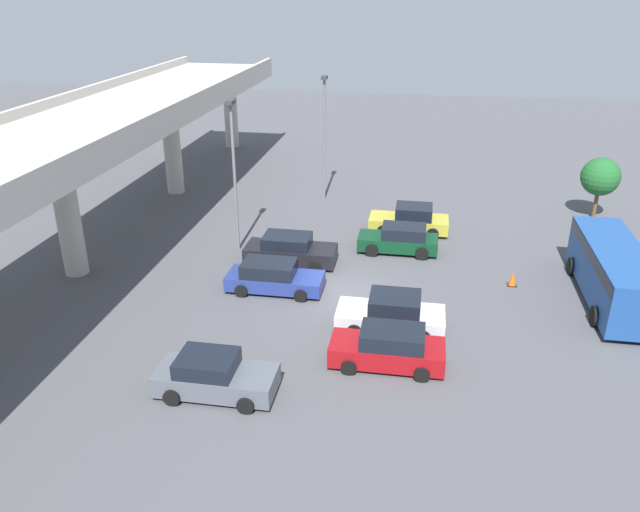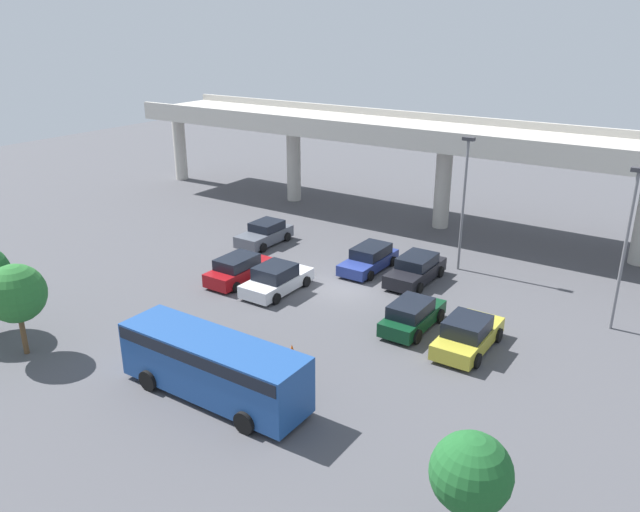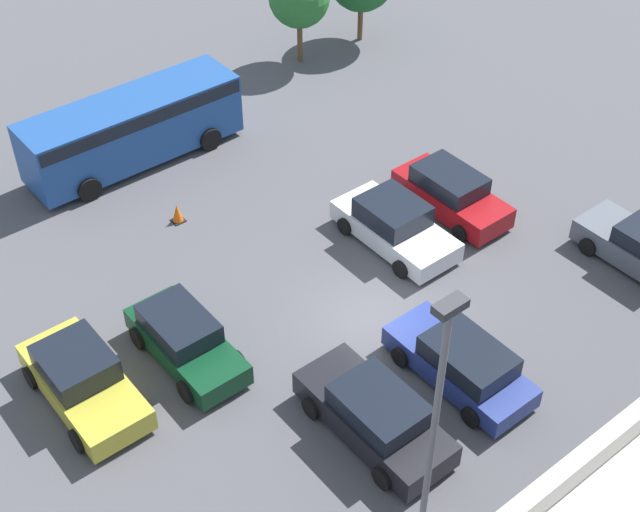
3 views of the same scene
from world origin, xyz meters
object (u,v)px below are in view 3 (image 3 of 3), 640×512
Objects in this scene: parked_car_5 at (185,339)px; traffic_cone at (177,214)px; parked_car_1 at (451,193)px; parked_car_2 at (394,225)px; parked_car_4 at (375,415)px; lamp_post_near_aisle at (435,419)px; shuttle_bus at (132,125)px; parked_car_3 at (462,363)px; parked_car_6 at (82,380)px.

parked_car_5 reaches higher than traffic_cone.
parked_car_1 is 2.76m from parked_car_2.
traffic_cone is (-0.75, -11.32, -0.41)m from parked_car_4.
lamp_post_near_aisle is (7.29, 8.95, 4.06)m from parked_car_2.
lamp_post_near_aisle is at bearing -39.16° from parked_car_2.
parked_car_5 is at bearing -82.70° from lamp_post_near_aisle.
parked_car_2 reaches higher than parked_car_1.
parked_car_1 is 0.54× the size of lamp_post_near_aisle.
parked_car_4 is 0.58× the size of lamp_post_near_aisle.
parked_car_2 is 8.24m from parked_car_4.
traffic_cone is (0.81, 4.26, -1.24)m from shuttle_bus.
parked_car_3 is (5.47, 5.90, -0.04)m from parked_car_1.
parked_car_2 is 6.44m from parked_car_3.
parked_car_6 is 0.56× the size of lamp_post_near_aisle.
parked_car_1 is 10.43m from parked_car_4.
parked_car_6 is 0.55× the size of shuttle_bus.
lamp_post_near_aisle is (4.58, 3.11, 4.09)m from parked_car_3.
parked_car_4 is 0.57× the size of shuttle_bus.
lamp_post_near_aisle is at bearing 81.73° from traffic_cone.
parked_car_3 is 11.70m from traffic_cone.
parked_car_1 is 12.15m from shuttle_bus.
parked_car_5 is 6.58m from traffic_cone.
shuttle_bus is 1.03× the size of lamp_post_near_aisle.
parked_car_4 is at bearing 87.95° from parked_car_3.
parked_car_3 is 3.21m from parked_car_4.
parked_car_1 is at bearing 126.04° from shuttle_bus.
lamp_post_near_aisle is at bearing -48.12° from parked_car_1.
parked_car_4 reaches higher than traffic_cone.
parked_car_6 is (8.79, -6.19, 0.05)m from parked_car_3.
parked_car_2 is at bearing -88.81° from parked_car_1.
parked_car_1 is 1.02× the size of parked_car_5.
shuttle_bus reaches higher than parked_car_3.
shuttle_bus is (4.37, -9.86, 0.84)m from parked_car_2.
parked_car_2 is 0.55× the size of shuttle_bus.
shuttle_bus is (-4.05, -9.97, 0.84)m from parked_car_5.
parked_car_1 is 14.09m from lamp_post_near_aisle.
parked_car_3 is at bearing 54.86° from parked_car_6.
parked_car_2 is 0.99× the size of parked_car_6.
parked_car_3 is at bearing 96.02° from shuttle_bus.
parked_car_2 reaches higher than parked_car_5.
lamp_post_near_aisle reaches higher than parked_car_4.
traffic_cone is at bearing -3.79° from parked_car_4.
traffic_cone is (-3.25, -5.71, -0.40)m from parked_car_5.
parked_car_3 is at bearing -145.78° from lamp_post_near_aisle.
parked_car_3 reaches higher than traffic_cone.
lamp_post_near_aisle reaches higher than parked_car_5.
parked_car_6 reaches higher than traffic_cone.
lamp_post_near_aisle is at bearing 81.17° from shuttle_bus.
parked_car_2 is 12.24m from lamp_post_near_aisle.
parked_car_2 is 1.06× the size of parked_car_5.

